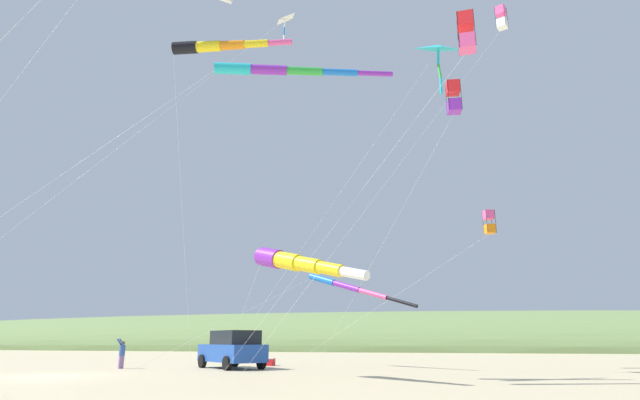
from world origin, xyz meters
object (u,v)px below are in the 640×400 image
object	(u,v)px
kite_box_white_trailing	(501,18)
kite_windsock_red_high_left	(279,70)
kite_delta_black_fish_shape	(282,21)
kite_box_rainbow_low_near	(489,222)
person_child_green_jacket	(122,352)
kite_delta_striped_overhead	(438,49)
kite_box_yellow_midlevel	(453,98)
kite_windsock_long_streamer_left	(344,286)
kite_windsock_small_distant	(216,46)
parked_car	(233,349)
kite_windsock_blue_topmost	(294,262)
cooler_box	(270,362)
kite_box_green_low_center	(466,33)

from	to	relation	value
kite_box_white_trailing	kite_windsock_red_high_left	bearing A→B (deg)	141.31
kite_delta_black_fish_shape	kite_windsock_red_high_left	xyz separation A→B (m)	(-5.43, -1.78, -6.21)
kite_box_rainbow_low_near	kite_delta_black_fish_shape	bearing A→B (deg)	123.79
person_child_green_jacket	kite_delta_striped_overhead	world-z (taller)	kite_delta_striped_overhead
kite_delta_striped_overhead	kite_box_yellow_midlevel	size ratio (longest dim) A/B	1.46
kite_box_yellow_midlevel	kite_windsock_red_high_left	bearing A→B (deg)	132.04
kite_box_rainbow_low_near	kite_windsock_long_streamer_left	xyz separation A→B (m)	(-1.00, 7.91, -3.34)
kite_windsock_long_streamer_left	kite_windsock_small_distant	bearing A→B (deg)	160.51
parked_car	kite_windsock_blue_topmost	size ratio (longest dim) A/B	0.42
cooler_box	kite_box_yellow_midlevel	bearing A→B (deg)	-118.87
kite_box_white_trailing	kite_windsock_blue_topmost	bearing A→B (deg)	135.15
parked_car	kite_box_white_trailing	size ratio (longest dim) A/B	0.21
kite_windsock_blue_topmost	kite_delta_black_fish_shape	bearing A→B (deg)	30.03
person_child_green_jacket	kite_box_rainbow_low_near	distance (m)	20.45
kite_delta_striped_overhead	kite_windsock_red_high_left	size ratio (longest dim) A/B	1.02
kite_delta_striped_overhead	kite_windsock_long_streamer_left	bearing A→B (deg)	95.90
kite_box_green_low_center	kite_box_white_trailing	bearing A→B (deg)	-14.41
kite_box_rainbow_low_near	kite_box_white_trailing	xyz separation A→B (m)	(0.39, -1.85, 12.84)
kite_box_white_trailing	kite_box_yellow_midlevel	world-z (taller)	kite_box_white_trailing
kite_box_green_low_center	kite_windsock_red_high_left	xyz separation A→B (m)	(-0.58, 6.91, -0.87)
kite_windsock_red_high_left	kite_delta_black_fish_shape	bearing A→B (deg)	18.15
cooler_box	kite_box_green_low_center	distance (m)	19.78
parked_car	kite_box_green_low_center	distance (m)	18.23
kite_windsock_long_streamer_left	kite_box_yellow_midlevel	world-z (taller)	kite_box_yellow_midlevel
kite_windsock_red_high_left	kite_box_green_low_center	bearing A→B (deg)	-85.18
person_child_green_jacket	kite_box_yellow_midlevel	size ratio (longest dim) A/B	0.11
kite_box_yellow_midlevel	kite_box_green_low_center	bearing A→B (deg)	-175.74
parked_car	kite_windsock_long_streamer_left	world-z (taller)	kite_windsock_long_streamer_left
kite_windsock_red_high_left	kite_delta_striped_overhead	bearing A→B (deg)	-27.59
kite_delta_black_fish_shape	kite_box_rainbow_low_near	world-z (taller)	kite_delta_black_fish_shape
kite_delta_striped_overhead	cooler_box	bearing A→B (deg)	89.17
person_child_green_jacket	kite_box_white_trailing	bearing A→B (deg)	-75.76
parked_car	kite_windsock_small_distant	size ratio (longest dim) A/B	0.33
kite_delta_black_fish_shape	kite_windsock_small_distant	xyz separation A→B (m)	(-4.27, 1.52, -3.94)
kite_box_rainbow_low_near	kite_box_yellow_midlevel	bearing A→B (deg)	165.52
kite_windsock_blue_topmost	kite_windsock_small_distant	distance (m)	9.87
kite_windsock_blue_topmost	kite_windsock_long_streamer_left	xyz separation A→B (m)	(8.64, -0.23, -0.04)
kite_windsock_red_high_left	parked_car	bearing A→B (deg)	30.87
kite_box_rainbow_low_near	kite_windsock_blue_topmost	world-z (taller)	kite_box_rainbow_low_near
cooler_box	kite_box_green_low_center	size ratio (longest dim) A/B	0.05
person_child_green_jacket	kite_box_yellow_midlevel	distance (m)	20.60
kite_windsock_long_streamer_left	kite_box_green_low_center	distance (m)	14.70
kite_box_rainbow_low_near	kite_box_green_low_center	bearing A→B (deg)	174.03
kite_box_white_trailing	kite_box_yellow_midlevel	xyz separation A→B (m)	(-6.56, 3.44, -8.21)
cooler_box	kite_delta_striped_overhead	xyz separation A→B (m)	(-0.15, -10.31, 18.20)
kite_box_yellow_midlevel	kite_delta_black_fish_shape	bearing A→B (deg)	93.10
kite_delta_black_fish_shape	kite_windsock_long_streamer_left	distance (m)	14.49
kite_box_green_low_center	kite_box_yellow_midlevel	size ratio (longest dim) A/B	0.99
person_child_green_jacket	kite_box_yellow_midlevel	world-z (taller)	kite_box_yellow_midlevel
kite_box_rainbow_low_near	kite_windsock_small_distant	distance (m)	16.85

